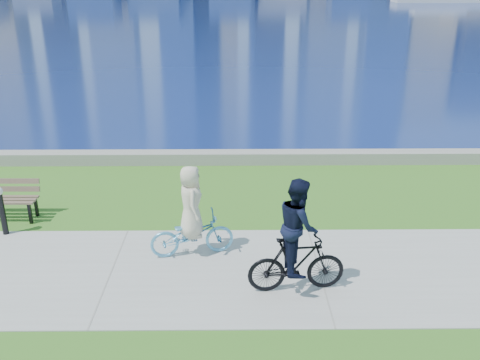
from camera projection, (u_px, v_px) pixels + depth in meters
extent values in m
plane|color=#30651A|center=(111.00, 274.00, 10.22)|extent=(320.00, 320.00, 0.00)
cube|color=#9F9F9A|center=(111.00, 273.00, 10.21)|extent=(80.00, 3.50, 0.02)
cube|color=gray|center=(155.00, 158.00, 15.91)|extent=(90.00, 0.50, 0.35)
cube|color=navy|center=(218.00, 8.00, 77.09)|extent=(320.00, 131.00, 0.01)
cube|color=black|center=(30.00, 214.00, 12.13)|extent=(0.07, 0.07, 0.49)
cube|color=black|center=(36.00, 206.00, 12.49)|extent=(0.07, 0.07, 0.49)
cube|color=brown|center=(1.00, 197.00, 12.35)|extent=(1.74, 0.13, 0.04)
cube|color=brown|center=(2.00, 189.00, 12.42)|extent=(1.74, 0.09, 0.13)
cube|color=brown|center=(2.00, 181.00, 12.38)|extent=(1.74, 0.09, 0.13)
cylinder|color=black|center=(3.00, 214.00, 11.53)|extent=(0.13, 0.13, 0.99)
imported|color=#57A6D3|center=(192.00, 234.00, 10.72)|extent=(0.92, 1.77, 0.88)
imported|color=silver|center=(191.00, 202.00, 10.45)|extent=(0.61, 0.81, 1.47)
imported|color=black|center=(296.00, 264.00, 9.49)|extent=(0.68, 1.79, 1.05)
imported|color=black|center=(298.00, 226.00, 9.20)|extent=(0.72, 0.89, 1.72)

